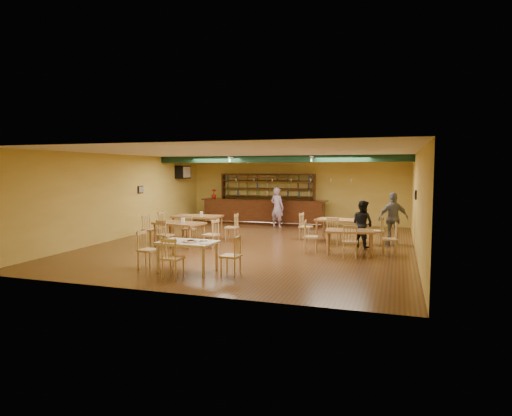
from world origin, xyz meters
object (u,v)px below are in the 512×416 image
(dining_table_b, at_px, (340,231))
(patron_right_a, at_px, (362,224))
(bar_counter, at_px, (263,212))
(near_table, at_px, (188,256))
(dining_table_a, at_px, (198,227))
(dining_table_c, at_px, (179,234))
(patron_bar, at_px, (277,207))
(dining_table_d, at_px, (350,242))

(dining_table_b, xyz_separation_m, patron_right_a, (0.80, -0.80, 0.36))
(bar_counter, height_order, dining_table_b, bar_counter)
(near_table, bearing_deg, bar_counter, 97.82)
(bar_counter, xyz_separation_m, dining_table_a, (-1.02, -4.68, -0.15))
(dining_table_a, distance_m, dining_table_b, 5.00)
(dining_table_a, height_order, dining_table_c, dining_table_a)
(dining_table_b, height_order, patron_right_a, patron_right_a)
(patron_bar, bearing_deg, dining_table_c, 91.72)
(dining_table_c, bearing_deg, patron_bar, 81.69)
(patron_bar, bearing_deg, dining_table_b, 155.25)
(dining_table_d, bearing_deg, dining_table_b, 98.49)
(dining_table_a, distance_m, dining_table_d, 5.56)
(patron_right_a, bearing_deg, dining_table_c, 52.83)
(near_table, relative_size, patron_bar, 0.80)
(dining_table_c, relative_size, patron_bar, 0.90)
(dining_table_c, height_order, dining_table_d, dining_table_c)
(dining_table_d, height_order, patron_bar, patron_bar)
(bar_counter, bearing_deg, dining_table_b, -44.52)
(bar_counter, bearing_deg, dining_table_a, -102.33)
(near_table, bearing_deg, dining_table_a, 114.87)
(dining_table_b, relative_size, dining_table_d, 1.13)
(bar_counter, bearing_deg, dining_table_d, -52.50)
(bar_counter, relative_size, near_table, 4.18)
(dining_table_b, height_order, near_table, dining_table_b)
(bar_counter, relative_size, patron_right_a, 3.82)
(dining_table_b, bearing_deg, patron_bar, 143.90)
(patron_bar, height_order, patron_right_a, patron_bar)
(bar_counter, relative_size, dining_table_c, 3.72)
(dining_table_a, height_order, dining_table_d, dining_table_a)
(dining_table_a, relative_size, dining_table_b, 1.06)
(dining_table_a, xyz_separation_m, dining_table_b, (4.93, 0.83, -0.02))
(dining_table_c, xyz_separation_m, patron_right_a, (5.63, 1.60, 0.36))
(near_table, bearing_deg, dining_table_b, 63.77)
(dining_table_a, xyz_separation_m, patron_right_a, (5.73, 0.03, 0.33))
(bar_counter, xyz_separation_m, dining_table_c, (-0.93, -6.24, -0.18))
(dining_table_d, bearing_deg, dining_table_a, 161.95)
(dining_table_b, distance_m, dining_table_c, 5.39)
(dining_table_d, bearing_deg, patron_bar, 119.08)
(patron_bar, bearing_deg, bar_counter, -23.51)
(dining_table_a, distance_m, near_table, 5.07)
(bar_counter, height_order, patron_bar, patron_bar)
(dining_table_b, height_order, dining_table_d, dining_table_b)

